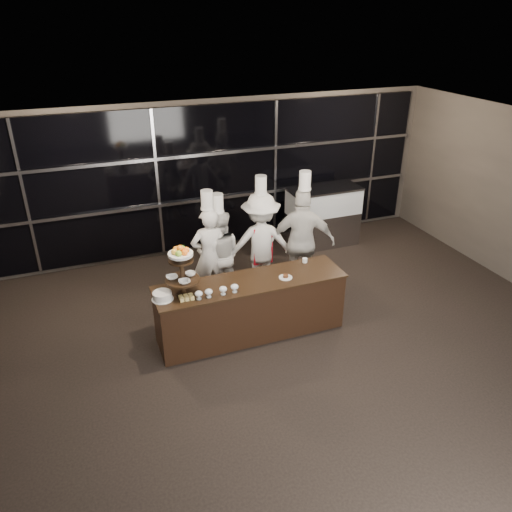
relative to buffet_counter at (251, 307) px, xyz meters
name	(u,v)px	position (x,y,z in m)	size (l,w,h in m)	color
room	(346,302)	(0.49, -1.81, 1.03)	(10.00, 10.00, 10.00)	black
window_wall	(218,177)	(0.49, 3.13, 1.04)	(8.60, 0.10, 2.80)	black
buffet_counter	(251,307)	(0.00, 0.00, 0.00)	(2.84, 0.74, 0.92)	black
display_stand	(181,267)	(-1.00, 0.00, 0.87)	(0.48, 0.48, 0.74)	black
compotes	(216,290)	(-0.58, -0.22, 0.54)	(0.63, 0.11, 0.12)	silver
layer_cake	(162,296)	(-1.30, -0.05, 0.51)	(0.30, 0.30, 0.11)	white
pastry_squares	(186,297)	(-1.00, -0.17, 0.48)	(0.20, 0.13, 0.05)	#EFD275
small_plate	(286,277)	(0.51, -0.10, 0.47)	(0.20, 0.20, 0.05)	white
chef_cup	(305,260)	(1.00, 0.25, 0.49)	(0.08, 0.08, 0.07)	white
display_case	(323,214)	(2.52, 2.49, 0.22)	(1.48, 0.65, 1.24)	#A5A5AA
chef_a	(209,254)	(-0.29, 1.17, 0.39)	(0.61, 0.41, 1.96)	silver
chef_b	(219,254)	(-0.09, 1.28, 0.32)	(0.87, 0.76, 1.84)	silver
chef_c	(261,243)	(0.63, 1.21, 0.43)	(1.27, 0.90, 2.08)	white
chef_d	(302,242)	(1.27, 0.90, 0.49)	(1.19, 0.82, 2.18)	silver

